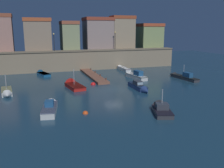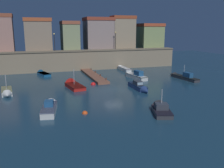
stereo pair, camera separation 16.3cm
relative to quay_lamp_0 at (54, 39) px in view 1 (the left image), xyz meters
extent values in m
plane|color=#19384C|center=(6.42, -18.21, -6.51)|extent=(102.97, 102.97, 0.00)
cube|color=gray|center=(6.42, 0.00, -4.54)|extent=(40.54, 2.09, 3.95)
cube|color=#73644F|center=(6.42, 0.00, -2.44)|extent=(40.54, 2.39, 0.24)
cube|color=#A8796C|center=(-10.17, 2.74, 0.83)|extent=(4.92, 3.38, 6.78)
cube|color=gray|center=(-2.97, 3.77, 0.47)|extent=(5.32, 5.45, 6.07)
cube|color=#B3512C|center=(-2.97, 3.77, 3.86)|extent=(5.54, 5.67, 0.70)
cube|color=gray|center=(3.69, 3.58, 0.19)|extent=(3.59, 5.07, 5.51)
cube|color=#9A4F37|center=(3.69, 3.58, 3.30)|extent=(3.73, 5.27, 0.70)
cube|color=gray|center=(10.16, 3.66, 0.63)|extent=(6.08, 5.23, 6.38)
cube|color=brown|center=(10.16, 3.66, 4.16)|extent=(6.32, 5.44, 0.70)
cube|color=gray|center=(15.72, 2.77, 0.82)|extent=(5.12, 3.44, 6.77)
cube|color=#9C4226|center=(15.72, 2.77, 4.56)|extent=(5.33, 3.58, 0.70)
cube|color=#86975E|center=(22.96, 3.95, 0.00)|extent=(5.38, 5.80, 5.13)
cube|color=#B0472A|center=(22.96, 3.95, 2.92)|extent=(5.60, 6.03, 0.70)
cube|color=brown|center=(5.91, -8.06, -6.33)|extent=(1.92, 14.02, 0.37)
cylinder|color=brown|center=(6.78, -2.80, -6.16)|extent=(0.20, 0.20, 0.70)
cylinder|color=brown|center=(6.78, -6.30, -6.16)|extent=(0.20, 0.20, 0.70)
cylinder|color=brown|center=(6.78, -9.81, -6.16)|extent=(0.20, 0.20, 0.70)
cylinder|color=brown|center=(6.78, -13.31, -6.16)|extent=(0.20, 0.20, 0.70)
cylinder|color=black|center=(0.00, 0.00, -0.73)|extent=(0.12, 0.12, 3.19)
sphere|color=#F9D172|center=(0.00, 0.00, 1.02)|extent=(0.32, 0.32, 0.32)
cylinder|color=black|center=(13.00, 0.00, -0.60)|extent=(0.12, 0.12, 3.45)
sphere|color=#F9D172|center=(13.00, 0.00, 1.28)|extent=(0.32, 0.32, 0.32)
cube|color=#195689|center=(-2.60, -4.26, -6.26)|extent=(2.40, 3.81, 0.50)
cone|color=#195689|center=(-3.29, -2.14, -6.26)|extent=(1.55, 1.35, 1.30)
cube|color=#092031|center=(-2.60, -4.26, -6.06)|extent=(2.45, 3.89, 0.08)
cube|color=silver|center=(-3.23, -25.91, -6.17)|extent=(2.04, 4.34, 0.69)
cone|color=silver|center=(-2.77, -23.33, -6.17)|extent=(1.45, 1.37, 1.26)
cube|color=slate|center=(-3.23, -25.91, -5.86)|extent=(2.08, 4.42, 0.08)
cube|color=navy|center=(-3.20, -25.76, -5.53)|extent=(1.06, 1.22, 0.59)
cube|color=white|center=(13.59, -3.89, -6.17)|extent=(1.15, 5.13, 0.68)
cone|color=white|center=(13.56, -0.68, -6.17)|extent=(1.07, 1.41, 1.06)
cube|color=gray|center=(13.59, -3.89, -5.87)|extent=(1.17, 5.24, 0.08)
cube|color=#333338|center=(7.65, -29.94, -6.26)|extent=(2.58, 3.69, 0.50)
cone|color=#333338|center=(8.29, -27.95, -6.26)|extent=(1.76, 1.37, 1.54)
cube|color=black|center=(7.65, -29.94, -6.06)|extent=(2.63, 3.76, 0.08)
cube|color=#333842|center=(7.70, -29.77, -5.72)|extent=(1.52, 1.42, 0.59)
cube|color=#99B7C6|center=(7.87, -29.26, -5.69)|extent=(1.08, 0.40, 0.35)
cylinder|color=#B2B2B7|center=(7.73, -29.69, -4.99)|extent=(0.08, 0.08, 2.05)
cube|color=silver|center=(12.60, -12.35, -6.17)|extent=(2.01, 5.35, 0.69)
cone|color=silver|center=(12.15, -9.13, -6.17)|extent=(1.41, 1.56, 1.23)
cube|color=#545C4D|center=(12.60, -12.35, -5.87)|extent=(2.05, 5.46, 0.08)
cube|color=navy|center=(12.69, -13.02, -5.40)|extent=(1.18, 1.83, 0.84)
cube|color=#333338|center=(20.30, -15.64, -6.25)|extent=(1.74, 5.86, 0.53)
cone|color=#333338|center=(19.95, -12.12, -6.25)|extent=(1.25, 1.50, 1.12)
cube|color=black|center=(20.30, -15.64, -6.02)|extent=(1.78, 5.98, 0.08)
cube|color=navy|center=(20.36, -16.28, -5.59)|extent=(0.97, 1.79, 0.77)
cylinder|color=#B2B2B7|center=(20.26, -15.26, -4.99)|extent=(0.08, 0.08, 1.98)
cube|color=red|center=(1.17, -16.07, -6.25)|extent=(2.48, 4.53, 0.53)
cone|color=red|center=(0.74, -13.40, -6.25)|extent=(1.89, 1.46, 1.72)
cube|color=#62100B|center=(1.17, -16.07, -6.02)|extent=(2.53, 4.62, 0.08)
cylinder|color=#B2B2B7|center=(1.11, -15.72, -4.84)|extent=(0.08, 0.08, 2.27)
cube|color=navy|center=(9.79, -19.07, -6.21)|extent=(1.20, 4.47, 0.60)
cone|color=navy|center=(9.79, -21.88, -6.21)|extent=(1.14, 1.25, 1.14)
cube|color=#0E1E39|center=(9.79, -19.07, -5.95)|extent=(1.22, 4.55, 0.08)
cube|color=#333842|center=(9.79, -19.22, -5.62)|extent=(0.93, 1.59, 0.59)
cube|color=#99B7C6|center=(9.79, -20.01, -5.59)|extent=(0.84, 0.06, 0.35)
cube|color=silver|center=(-8.06, -16.31, -6.16)|extent=(1.61, 3.55, 0.70)
cone|color=silver|center=(-7.84, -18.45, -6.16)|extent=(1.29, 1.08, 1.20)
cube|color=olive|center=(-8.06, -16.31, -5.85)|extent=(1.64, 3.62, 0.08)
cylinder|color=#B2B2B7|center=(-8.07, -16.28, -4.83)|extent=(0.08, 0.08, 1.95)
sphere|color=#EA4C19|center=(0.23, -27.32, -6.51)|extent=(0.59, 0.59, 0.59)
sphere|color=red|center=(4.26, -14.61, -6.51)|extent=(0.80, 0.80, 0.80)
camera|label=1|loc=(-4.75, -50.78, 1.99)|focal=39.18mm
camera|label=2|loc=(-4.59, -50.83, 1.99)|focal=39.18mm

